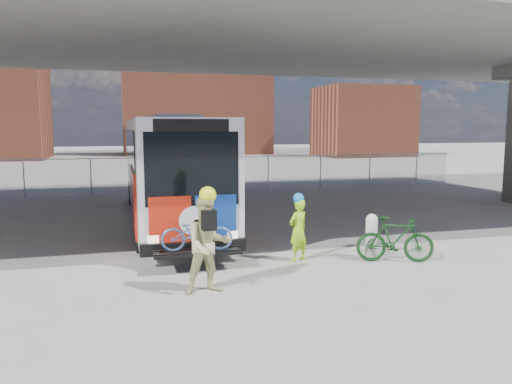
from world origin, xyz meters
name	(u,v)px	position (x,y,z in m)	size (l,w,h in m)	color
ground	(256,245)	(0.00, 0.00, 0.00)	(160.00, 160.00, 0.00)	#9E9991
bus	(168,162)	(-2.00, 4.41, 2.11)	(2.67, 12.94, 3.69)	silver
overpass	(225,33)	(0.00, 4.00, 6.54)	(40.00, 16.00, 7.95)	#605E59
chainlink_fence	(193,165)	(0.00, 12.00, 1.42)	(30.00, 0.06, 30.00)	gray
brick_buildings	(159,110)	(1.23, 48.23, 5.42)	(54.00, 22.00, 12.00)	brown
smokestack	(248,61)	(14.00, 55.00, 12.50)	(2.20, 2.20, 25.00)	brown
bollard	(371,235)	(2.45, -2.19, 0.61)	(0.30, 0.30, 1.14)	silver
cyclist_hivis	(298,228)	(0.57, -1.92, 0.82)	(0.67, 0.58, 1.71)	#93E618
cyclist_tan	(208,243)	(-2.01, -3.75, 1.02)	(1.03, 0.84, 2.16)	#C6BC7F
bike_parked	(395,239)	(2.84, -2.67, 0.57)	(0.53, 1.89, 1.14)	#123915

